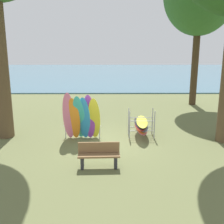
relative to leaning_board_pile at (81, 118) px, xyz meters
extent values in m
plane|color=#60663D|center=(1.12, -0.47, -0.99)|extent=(80.00, 80.00, 0.00)
cube|color=#477084|center=(1.12, 29.65, -0.94)|extent=(80.00, 36.00, 0.10)
cylinder|color=#42301E|center=(7.02, 7.37, 1.94)|extent=(0.46, 0.46, 5.85)
ellipsoid|color=pink|center=(-0.54, 0.00, 0.08)|extent=(0.53, 0.57, 2.14)
ellipsoid|color=orange|center=(-0.32, 0.00, -0.04)|extent=(0.60, 0.62, 1.91)
ellipsoid|color=#38B2AD|center=(-0.10, 0.00, 0.01)|extent=(0.59, 0.77, 2.01)
ellipsoid|color=#2D8ED1|center=(0.12, 0.00, -0.02)|extent=(0.57, 0.63, 1.94)
ellipsoid|color=purple|center=(0.33, -0.01, 0.04)|extent=(0.56, 0.59, 2.05)
ellipsoid|color=yellow|center=(0.55, -0.01, -0.03)|extent=(0.55, 0.67, 1.91)
cylinder|color=#9EA0A5|center=(-0.76, 0.29, -0.72)|extent=(0.04, 0.04, 0.55)
cylinder|color=#9EA0A5|center=(0.77, 0.18, -0.72)|extent=(0.04, 0.04, 0.55)
cylinder|color=#9EA0A5|center=(0.01, 0.24, -0.44)|extent=(1.69, 0.17, 0.04)
cylinder|color=#9EA0A5|center=(2.09, 0.15, -0.37)|extent=(0.05, 0.05, 1.25)
cylinder|color=#9EA0A5|center=(3.19, 0.15, -0.37)|extent=(0.05, 0.05, 1.25)
cylinder|color=#9EA0A5|center=(2.09, 0.75, -0.37)|extent=(0.05, 0.05, 1.25)
cylinder|color=#9EA0A5|center=(3.19, 0.75, -0.37)|extent=(0.05, 0.05, 1.25)
cylinder|color=#9EA0A5|center=(2.64, 0.15, -0.64)|extent=(1.10, 0.04, 0.04)
cylinder|color=#9EA0A5|center=(2.64, 0.15, -0.19)|extent=(1.10, 0.04, 0.04)
cylinder|color=#9EA0A5|center=(2.64, 0.75, -0.64)|extent=(1.10, 0.04, 0.04)
cylinder|color=#9EA0A5|center=(2.64, 0.75, -0.19)|extent=(1.10, 0.04, 0.04)
ellipsoid|color=pink|center=(2.65, 0.45, -0.59)|extent=(0.55, 2.11, 0.06)
ellipsoid|color=orange|center=(2.63, 0.45, -0.53)|extent=(0.53, 2.11, 0.06)
ellipsoid|color=gray|center=(2.68, 0.45, -0.47)|extent=(0.54, 2.11, 0.06)
ellipsoid|color=red|center=(2.59, 0.45, -0.41)|extent=(0.59, 2.12, 0.06)
ellipsoid|color=black|center=(2.59, 0.45, -0.35)|extent=(0.51, 2.10, 0.06)
ellipsoid|color=yellow|center=(2.67, 0.45, -0.29)|extent=(0.65, 2.13, 0.06)
cube|color=#2D2D33|center=(0.30, -2.87, -0.78)|extent=(0.11, 0.32, 0.42)
cube|color=#2D2D33|center=(1.42, -2.82, -0.78)|extent=(0.11, 0.32, 0.42)
cube|color=olive|center=(0.86, -2.84, -0.54)|extent=(1.41, 0.46, 0.06)
cube|color=olive|center=(0.86, -2.66, -0.32)|extent=(1.40, 0.12, 0.36)
camera|label=1|loc=(1.25, -11.30, 3.01)|focal=43.49mm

